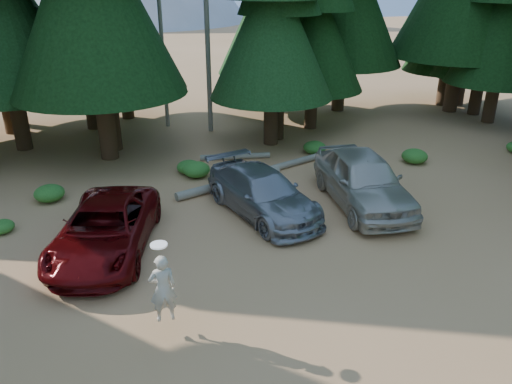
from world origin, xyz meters
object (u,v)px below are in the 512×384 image
red_pickup (105,229)px  log_right (308,159)px  log_left (230,183)px  frisbee_player (163,288)px  silver_minivan_right (363,179)px  silver_minivan_center (263,193)px  log_mid (235,156)px

red_pickup → log_right: (8.37, 5.34, -0.59)m
log_left → log_right: size_ratio=1.05×
red_pickup → frisbee_player: 4.24m
silver_minivan_right → frisbee_player: (-7.38, -4.89, 0.25)m
red_pickup → silver_minivan_center: size_ratio=1.03×
log_left → log_mid: (0.96, 2.94, -0.04)m
silver_minivan_center → log_right: bearing=36.5°
silver_minivan_center → log_left: bearing=86.1°
red_pickup → log_right: red_pickup is taller
red_pickup → silver_minivan_right: bearing=21.4°
log_mid → log_right: log_right is taller
silver_minivan_center → silver_minivan_right: bearing=-19.8°
frisbee_player → red_pickup: bearing=-74.8°
red_pickup → silver_minivan_right: size_ratio=0.97×
log_mid → log_left: bearing=-98.7°
red_pickup → frisbee_player: (1.16, -4.06, 0.44)m
log_right → frisbee_player: bearing=-148.0°
silver_minivan_center → silver_minivan_right: (3.51, -0.29, 0.19)m
red_pickup → silver_minivan_center: silver_minivan_center is taller
silver_minivan_right → log_left: bearing=150.8°
log_left → log_right: log_left is taller
silver_minivan_center → log_mid: (0.46, 5.44, -0.61)m
silver_minivan_center → log_left: silver_minivan_center is taller
frisbee_player → log_left: 8.45m
log_mid → log_right: size_ratio=0.71×
red_pickup → silver_minivan_center: bearing=28.4°
red_pickup → log_right: bearing=48.3°
silver_minivan_right → log_mid: silver_minivan_right is taller
red_pickup → log_mid: bearing=65.9°
silver_minivan_right → log_mid: 6.54m
red_pickup → silver_minivan_right: (8.55, 0.84, 0.20)m
frisbee_player → log_mid: frisbee_player is taller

